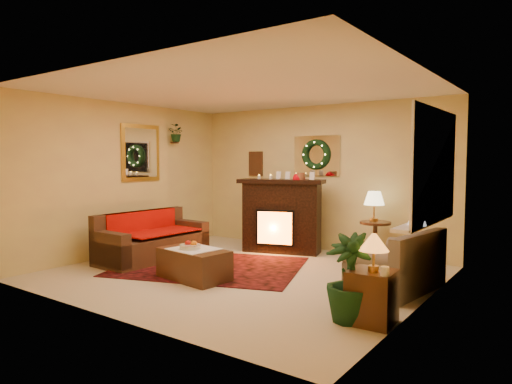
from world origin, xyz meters
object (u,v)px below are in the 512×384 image
Objects in this scene: loveseat at (396,256)px; end_table_square at (372,296)px; side_table_round at (375,241)px; sofa at (153,234)px; coffee_table at (194,264)px; fireplace at (282,221)px.

end_table_square is at bearing -72.65° from loveseat.
loveseat is 2.01× the size of side_table_round.
loveseat is (3.77, 0.61, -0.01)m from sofa.
coffee_table is (-1.58, -2.53, -0.12)m from side_table_round.
fireplace reaches higher than loveseat.
end_table_square is (3.97, -0.71, -0.16)m from sofa.
fireplace is at bearing -170.59° from side_table_round.
sofa is 1.41× the size of loveseat.
coffee_table is at bearing -146.23° from loveseat.
loveseat reaches higher than end_table_square.
sofa reaches higher than end_table_square.
loveseat is 1.30× the size of coffee_table.
sofa is at bearing -145.81° from side_table_round.
fireplace reaches higher than coffee_table.
fireplace reaches higher than end_table_square.
fireplace is 2.29m from coffee_table.
fireplace is 1.03× the size of loveseat.
sofa is 2.84× the size of side_table_round.
fireplace is 2.08× the size of side_table_round.
end_table_square is at bearing 2.93° from coffee_table.
end_table_square is at bearing -69.68° from side_table_round.
sofa is 1.84× the size of coffee_table.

